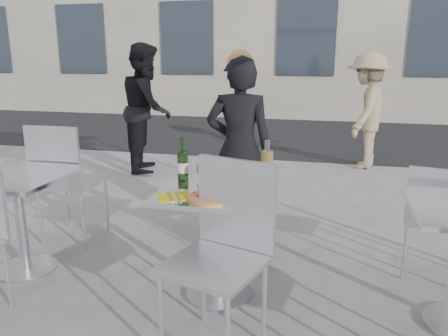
% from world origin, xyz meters
% --- Properties ---
extents(ground, '(80.00, 80.00, 0.00)m').
position_xyz_m(ground, '(0.00, 0.00, 0.00)').
color(ground, slate).
extents(street_asphalt, '(24.00, 5.00, 0.00)m').
position_xyz_m(street_asphalt, '(0.00, 6.50, 0.00)').
color(street_asphalt, black).
rests_on(street_asphalt, ground).
extents(main_table, '(0.72, 0.72, 0.75)m').
position_xyz_m(main_table, '(0.00, 0.00, 0.54)').
color(main_table, '#B7BABF').
rests_on(main_table, ground).
extents(side_table_left, '(0.72, 0.72, 0.75)m').
position_xyz_m(side_table_left, '(-1.50, 0.00, 0.54)').
color(side_table_left, '#B7BABF').
rests_on(side_table_left, ground).
extents(chair_far, '(0.51, 0.51, 0.85)m').
position_xyz_m(chair_far, '(-0.04, 0.55, 0.50)').
color(chair_far, silver).
rests_on(chair_far, ground).
extents(chair_near, '(0.59, 0.60, 1.03)m').
position_xyz_m(chair_near, '(0.15, -0.46, 0.61)').
color(chair_near, silver).
rests_on(chair_near, ground).
extents(side_chair_lfar, '(0.47, 0.49, 1.03)m').
position_xyz_m(side_chair_lfar, '(-1.47, 0.53, 0.61)').
color(side_chair_lfar, silver).
rests_on(side_chair_lfar, ground).
extents(side_chair_rfar, '(0.46, 0.47, 0.85)m').
position_xyz_m(side_chair_rfar, '(1.41, 0.57, 0.50)').
color(side_chair_rfar, silver).
rests_on(side_chair_rfar, ground).
extents(woman_diner, '(0.62, 0.45, 1.57)m').
position_xyz_m(woman_diner, '(-0.09, 1.06, 0.79)').
color(woman_diner, black).
rests_on(woman_diner, ground).
extents(pedestrian_a, '(0.88, 1.00, 1.74)m').
position_xyz_m(pedestrian_a, '(-1.79, 3.02, 0.87)').
color(pedestrian_a, black).
rests_on(pedestrian_a, ground).
extents(pedestrian_b, '(0.86, 1.17, 1.62)m').
position_xyz_m(pedestrian_b, '(1.16, 3.89, 0.81)').
color(pedestrian_b, '#9B8964').
rests_on(pedestrian_b, ground).
extents(pizza_near, '(0.31, 0.31, 0.02)m').
position_xyz_m(pizza_near, '(0.03, -0.20, 0.76)').
color(pizza_near, tan).
rests_on(pizza_near, main_table).
extents(pizza_far, '(0.33, 0.33, 0.03)m').
position_xyz_m(pizza_far, '(0.08, 0.21, 0.77)').
color(pizza_far, white).
rests_on(pizza_far, main_table).
extents(salad_plate, '(0.22, 0.22, 0.09)m').
position_xyz_m(salad_plate, '(-0.03, 0.05, 0.79)').
color(salad_plate, white).
rests_on(salad_plate, main_table).
extents(wine_bottle, '(0.07, 0.08, 0.29)m').
position_xyz_m(wine_bottle, '(-0.28, 0.14, 0.86)').
color(wine_bottle, '#264D1C').
rests_on(wine_bottle, main_table).
extents(carafe, '(0.08, 0.08, 0.29)m').
position_xyz_m(carafe, '(0.28, 0.19, 0.87)').
color(carafe, tan).
rests_on(carafe, main_table).
extents(sugar_shaker, '(0.06, 0.06, 0.11)m').
position_xyz_m(sugar_shaker, '(0.26, 0.04, 0.80)').
color(sugar_shaker, white).
rests_on(sugar_shaker, main_table).
extents(wineglass_white_a, '(0.07, 0.07, 0.16)m').
position_xyz_m(wineglass_white_a, '(-0.12, 0.04, 0.86)').
color(wineglass_white_a, white).
rests_on(wineglass_white_a, main_table).
extents(wineglass_white_b, '(0.07, 0.07, 0.16)m').
position_xyz_m(wineglass_white_b, '(0.01, 0.12, 0.86)').
color(wineglass_white_b, white).
rests_on(wineglass_white_b, main_table).
extents(wineglass_red_a, '(0.07, 0.07, 0.16)m').
position_xyz_m(wineglass_red_a, '(0.02, 0.01, 0.86)').
color(wineglass_red_a, white).
rests_on(wineglass_red_a, main_table).
extents(wineglass_red_b, '(0.07, 0.07, 0.16)m').
position_xyz_m(wineglass_red_b, '(0.10, 0.05, 0.86)').
color(wineglass_red_b, white).
rests_on(wineglass_red_b, main_table).
extents(napkin_left, '(0.24, 0.24, 0.01)m').
position_xyz_m(napkin_left, '(-0.22, -0.22, 0.75)').
color(napkin_left, yellow).
rests_on(napkin_left, main_table).
extents(napkin_right, '(0.20, 0.20, 0.01)m').
position_xyz_m(napkin_right, '(0.27, -0.24, 0.75)').
color(napkin_right, yellow).
rests_on(napkin_right, main_table).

